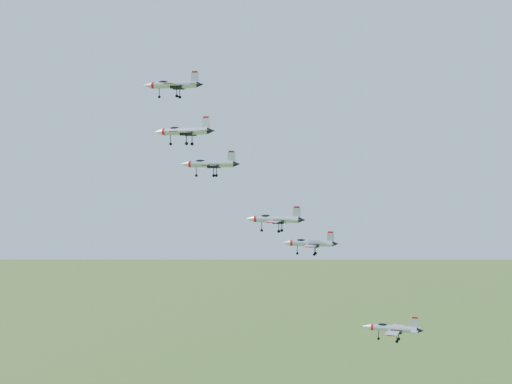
% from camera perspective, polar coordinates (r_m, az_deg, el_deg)
% --- Properties ---
extents(jet_lead, '(12.93, 10.90, 3.48)m').
position_cam_1_polar(jet_lead, '(149.16, -6.70, 8.51)').
color(jet_lead, '#B0B7BE').
extents(jet_left_high, '(12.16, 10.21, 3.26)m').
position_cam_1_polar(jet_left_high, '(139.31, -3.76, 2.25)').
color(jet_left_high, '#B0B7BE').
extents(jet_right_high, '(11.31, 9.27, 3.04)m').
position_cam_1_polar(jet_right_high, '(120.21, -5.82, 4.86)').
color(jet_right_high, '#B0B7BE').
extents(jet_left_low, '(10.78, 9.02, 2.88)m').
position_cam_1_polar(jet_left_low, '(134.24, 4.31, -4.10)').
color(jet_left_low, '#B0B7BE').
extents(jet_right_low, '(10.47, 8.66, 2.80)m').
position_cam_1_polar(jet_right_low, '(118.86, 1.50, -2.18)').
color(jet_right_low, '#B0B7BE').
extents(jet_trail, '(10.65, 8.75, 2.85)m').
position_cam_1_polar(jet_trail, '(126.73, 10.82, -10.66)').
color(jet_trail, '#B0B7BE').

